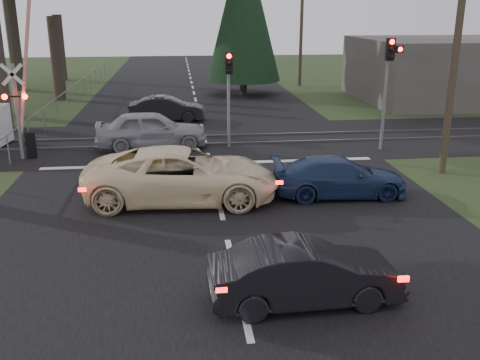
{
  "coord_description": "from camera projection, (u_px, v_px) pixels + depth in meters",
  "views": [
    {
      "loc": [
        -1.16,
        -12.05,
        5.79
      ],
      "look_at": [
        0.46,
        1.91,
        1.3
      ],
      "focal_mm": 40.0,
      "sensor_mm": 36.0,
      "label": 1
    }
  ],
  "objects": [
    {
      "name": "rail_near",
      "position": [
        206.0,
        144.0,
        23.87
      ],
      "size": [
        120.0,
        0.12,
        0.1
      ],
      "primitive_type": "cube",
      "color": "#59544C",
      "rests_on": "ground"
    },
    {
      "name": "road",
      "position": [
        207.0,
        152.0,
        22.75
      ],
      "size": [
        14.0,
        100.0,
        0.01
      ],
      "primitive_type": "cube",
      "color": "black",
      "rests_on": "ground"
    },
    {
      "name": "dark_hatchback",
      "position": [
        305.0,
        274.0,
        10.9
      ],
      "size": [
        3.99,
        1.55,
        1.3
      ],
      "primitive_type": "imported",
      "rotation": [
        0.0,
        0.0,
        1.62
      ],
      "color": "black",
      "rests_on": "ground"
    },
    {
      "name": "conifer_tree",
      "position": [
        244.0,
        6.0,
        36.45
      ],
      "size": [
        5.2,
        5.2,
        11.0
      ],
      "color": "#473D33",
      "rests_on": "ground"
    },
    {
      "name": "building_right",
      "position": [
        467.0,
        69.0,
        35.48
      ],
      "size": [
        14.0,
        10.0,
        4.0
      ],
      "primitive_type": "cube",
      "color": "#59514C",
      "rests_on": "ground"
    },
    {
      "name": "rail_far",
      "position": [
        204.0,
        136.0,
        25.39
      ],
      "size": [
        120.0,
        0.12,
        0.1
      ],
      "primitive_type": "cube",
      "color": "#59544C",
      "rests_on": "ground"
    },
    {
      "name": "dark_car_far",
      "position": [
        167.0,
        109.0,
        28.88
      ],
      "size": [
        4.12,
        1.61,
        1.33
      ],
      "primitive_type": "imported",
      "rotation": [
        0.0,
        0.0,
        1.52
      ],
      "color": "black",
      "rests_on": "ground"
    },
    {
      "name": "ground",
      "position": [
        231.0,
        254.0,
        13.29
      ],
      "size": [
        120.0,
        120.0,
        0.0
      ],
      "primitive_type": "plane",
      "color": "#253618",
      "rests_on": "ground"
    },
    {
      "name": "silver_car",
      "position": [
        152.0,
        130.0,
        23.18
      ],
      "size": [
        4.89,
        2.19,
        1.63
      ],
      "primitive_type": "imported",
      "rotation": [
        0.0,
        0.0,
        1.63
      ],
      "color": "gray",
      "rests_on": "ground"
    },
    {
      "name": "utility_pole_near",
      "position": [
        457.0,
        42.0,
        18.47
      ],
      "size": [
        1.8,
        0.26,
        9.0
      ],
      "color": "#4C3D2D",
      "rests_on": "ground"
    },
    {
      "name": "crossing_signal",
      "position": [
        23.0,
        109.0,
        21.13
      ],
      "size": [
        1.62,
        0.38,
        6.96
      ],
      "color": "slate",
      "rests_on": "ground"
    },
    {
      "name": "utility_pole_far",
      "position": [
        255.0,
        19.0,
        64.83
      ],
      "size": [
        1.8,
        0.26,
        9.0
      ],
      "color": "#4C3D2D",
      "rests_on": "ground"
    },
    {
      "name": "fence_left",
      "position": [
        73.0,
        106.0,
        33.72
      ],
      "size": [
        0.1,
        36.0,
        1.2
      ],
      "primitive_type": null,
      "color": "slate",
      "rests_on": "ground"
    },
    {
      "name": "utility_pole_mid",
      "position": [
        301.0,
        24.0,
        41.17
      ],
      "size": [
        1.8,
        0.26,
        9.0
      ],
      "color": "#4C3D2D",
      "rests_on": "ground"
    },
    {
      "name": "blue_sedan",
      "position": [
        339.0,
        177.0,
        17.26
      ],
      "size": [
        4.41,
        1.91,
        1.26
      ],
      "primitive_type": "imported",
      "rotation": [
        0.0,
        0.0,
        1.54
      ],
      "color": "#192A4D",
      "rests_on": "ground"
    },
    {
      "name": "cream_coupe",
      "position": [
        182.0,
        175.0,
        16.73
      ],
      "size": [
        6.22,
        3.19,
        1.68
      ],
      "primitive_type": "imported",
      "rotation": [
        0.0,
        0.0,
        1.5
      ],
      "color": "#F9E3B2",
      "rests_on": "ground"
    },
    {
      "name": "traffic_signal_right",
      "position": [
        389.0,
        72.0,
        22.08
      ],
      "size": [
        0.68,
        0.48,
        4.7
      ],
      "color": "slate",
      "rests_on": "ground"
    },
    {
      "name": "traffic_signal_center",
      "position": [
        229.0,
        83.0,
        22.65
      ],
      "size": [
        0.32,
        0.48,
        4.1
      ],
      "color": "slate",
      "rests_on": "ground"
    },
    {
      "name": "stop_line",
      "position": [
        210.0,
        163.0,
        21.05
      ],
      "size": [
        13.0,
        0.35,
        0.0
      ],
      "primitive_type": "cube",
      "color": "silver",
      "rests_on": "ground"
    },
    {
      "name": "rail_corridor",
      "position": [
        205.0,
        141.0,
        24.65
      ],
      "size": [
        120.0,
        8.0,
        0.01
      ],
      "primitive_type": "cube",
      "color": "black",
      "rests_on": "ground"
    }
  ]
}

